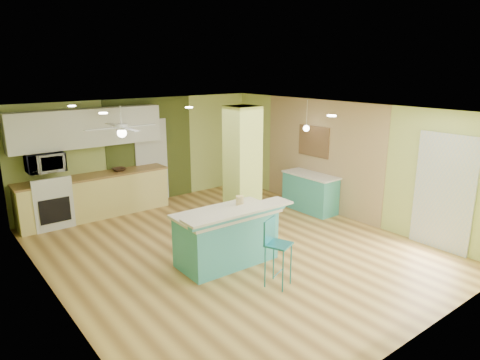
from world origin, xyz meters
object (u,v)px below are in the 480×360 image
Objects in this scene: canister at (240,201)px; fruit_bowl at (119,170)px; bar_stool at (275,242)px; peninsula at (227,236)px; side_counter at (310,192)px.

fruit_bowl is at bearing 101.68° from canister.
bar_stool reaches higher than fruit_bowl.
canister is (0.72, -3.47, 0.00)m from fruit_bowl.
peninsula is at bearing -159.74° from canister.
side_counter is (2.99, 2.06, -0.27)m from bar_stool.
peninsula is 11.44× the size of canister.
peninsula is 1.86× the size of bar_stool.
canister reaches higher than peninsula.
side_counter is 2.91m from canister.
peninsula reaches higher than fruit_bowl.
peninsula is at bearing -161.85° from side_counter.
canister reaches higher than bar_stool.
bar_stool is at bearing -82.76° from peninsula.
fruit_bowl is 1.77× the size of canister.
bar_stool is 4.68m from fruit_bowl.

